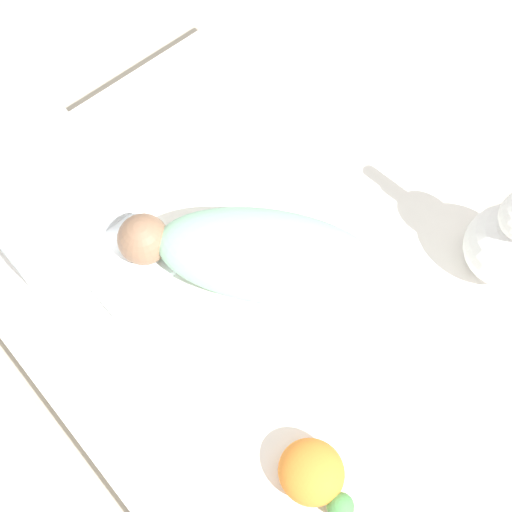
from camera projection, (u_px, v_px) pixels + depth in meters
ground_plane at (246, 304)px, 1.71m from camera, size 12.00×12.00×0.00m
bed_mattress at (246, 284)px, 1.61m from camera, size 1.16×0.97×0.23m
burp_cloth at (112, 253)px, 1.51m from camera, size 0.25×0.17×0.02m
swaddled_baby at (257, 254)px, 1.44m from camera, size 0.49×0.45×0.14m
pillow at (33, 178)px, 1.55m from camera, size 0.39×0.29×0.09m
bunny_plush at (511, 239)px, 1.41m from camera, size 0.17×0.17×0.35m
turtle_plush at (314, 475)px, 1.28m from camera, size 0.16×0.12×0.08m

